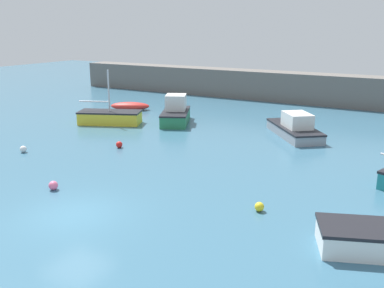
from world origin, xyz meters
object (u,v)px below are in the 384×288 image
(mooring_buoy_pink, at_px, (53,185))
(sailboat_twin_hulled, at_px, (110,117))
(motorboat_with_cabin, at_px, (176,113))
(mooring_buoy_yellow, at_px, (259,207))
(motorboat_grey_hull, at_px, (295,128))
(mooring_buoy_white, at_px, (23,149))
(open_tender_yellow, at_px, (130,106))
(mooring_buoy_red, at_px, (119,145))

(mooring_buoy_pink, bearing_deg, sailboat_twin_hulled, 119.59)
(motorboat_with_cabin, height_order, mooring_buoy_yellow, motorboat_with_cabin)
(sailboat_twin_hulled, bearing_deg, mooring_buoy_pink, -84.21)
(motorboat_grey_hull, distance_m, mooring_buoy_white, 17.81)
(open_tender_yellow, relative_size, mooring_buoy_red, 9.34)
(motorboat_with_cabin, bearing_deg, motorboat_grey_hull, 66.34)
(mooring_buoy_white, bearing_deg, mooring_buoy_yellow, -3.44)
(sailboat_twin_hulled, distance_m, mooring_buoy_pink, 14.10)
(motorboat_grey_hull, xyz_separation_m, mooring_buoy_white, (-13.17, -11.99, -0.41))
(motorboat_grey_hull, height_order, mooring_buoy_pink, motorboat_grey_hull)
(mooring_buoy_white, bearing_deg, motorboat_with_cabin, 72.56)
(sailboat_twin_hulled, height_order, mooring_buoy_white, sailboat_twin_hulled)
(motorboat_with_cabin, bearing_deg, sailboat_twin_hulled, -82.13)
(motorboat_grey_hull, xyz_separation_m, mooring_buoy_red, (-8.78, -8.27, -0.41))
(motorboat_with_cabin, height_order, mooring_buoy_pink, motorboat_with_cabin)
(motorboat_grey_hull, height_order, mooring_buoy_white, motorboat_grey_hull)
(open_tender_yellow, relative_size, mooring_buoy_yellow, 9.63)
(mooring_buoy_pink, xyz_separation_m, mooring_buoy_yellow, (9.25, 2.54, -0.02))
(mooring_buoy_pink, bearing_deg, mooring_buoy_yellow, 15.36)
(motorboat_grey_hull, xyz_separation_m, mooring_buoy_yellow, (2.41, -12.93, -0.41))
(open_tender_yellow, bearing_deg, motorboat_with_cabin, 132.97)
(open_tender_yellow, distance_m, sailboat_twin_hulled, 5.78)
(mooring_buoy_yellow, bearing_deg, mooring_buoy_red, 157.39)
(open_tender_yellow, bearing_deg, sailboat_twin_hulled, 86.17)
(sailboat_twin_hulled, distance_m, mooring_buoy_white, 8.81)
(motorboat_grey_hull, relative_size, mooring_buoy_red, 13.94)
(motorboat_grey_hull, relative_size, mooring_buoy_yellow, 14.37)
(mooring_buoy_yellow, bearing_deg, motorboat_with_cabin, 133.46)
(mooring_buoy_white, relative_size, mooring_buoy_red, 1.00)
(open_tender_yellow, xyz_separation_m, mooring_buoy_pink, (9.14, -17.61, -0.14))
(sailboat_twin_hulled, bearing_deg, motorboat_grey_hull, -10.69)
(mooring_buoy_red, bearing_deg, motorboat_grey_hull, 43.30)
(motorboat_with_cabin, distance_m, mooring_buoy_white, 12.22)
(mooring_buoy_yellow, bearing_deg, motorboat_grey_hull, 100.57)
(open_tender_yellow, xyz_separation_m, mooring_buoy_yellow, (18.40, -15.06, -0.16))
(mooring_buoy_white, bearing_deg, mooring_buoy_red, 40.31)
(mooring_buoy_white, bearing_deg, sailboat_twin_hulled, 94.15)
(mooring_buoy_white, height_order, mooring_buoy_red, mooring_buoy_white)
(motorboat_grey_hull, height_order, mooring_buoy_red, motorboat_grey_hull)
(sailboat_twin_hulled, height_order, motorboat_grey_hull, sailboat_twin_hulled)
(mooring_buoy_pink, height_order, mooring_buoy_yellow, mooring_buoy_pink)
(mooring_buoy_yellow, bearing_deg, open_tender_yellow, 140.69)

